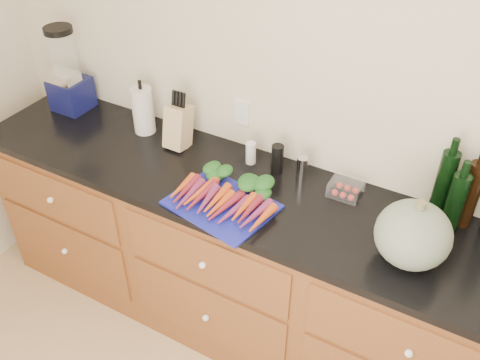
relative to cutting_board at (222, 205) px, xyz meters
The scene contains 14 objects.
wall_back 0.75m from the cutting_board, 47.45° to the left, with size 4.10×0.05×2.60m, color beige.
cabinets 0.68m from the cutting_board, 19.30° to the left, with size 3.60×0.64×0.90m.
countertop 0.47m from the cutting_board, 19.77° to the left, with size 3.64×0.62×0.04m, color black.
cutting_board is the anchor object (origin of this frame).
carrots 0.05m from the cutting_board, 90.00° to the left, with size 0.45×0.31×0.06m.
squash 0.79m from the cutting_board, ahead, with size 0.28×0.28×0.25m, color slate.
blender_appliance 1.20m from the cutting_board, 164.43° to the left, with size 0.18×0.18×0.46m.
paper_towel 0.73m from the cutting_board, 153.78° to the left, with size 0.11×0.11×0.24m, color silver.
knife_block 0.53m from the cutting_board, 144.65° to the left, with size 0.11×0.11×0.21m, color #CFB97A.
grinder_salt 0.35m from the cutting_board, 97.09° to the left, with size 0.05×0.05×0.11m, color silver.
grinder_pepper 0.36m from the cutting_board, 74.30° to the left, with size 0.06×0.06×0.14m, color black.
canister_chrome 0.41m from the cutting_board, 57.09° to the left, with size 0.05×0.05×0.12m, color silver.
tomato_box 0.55m from the cutting_board, 37.24° to the left, with size 0.14×0.11×0.07m, color white.
bottles 0.99m from the cutting_board, 22.03° to the left, with size 0.28×0.14×0.34m.
Camera 1 is at (0.48, -0.34, 2.42)m, focal length 40.00 mm.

